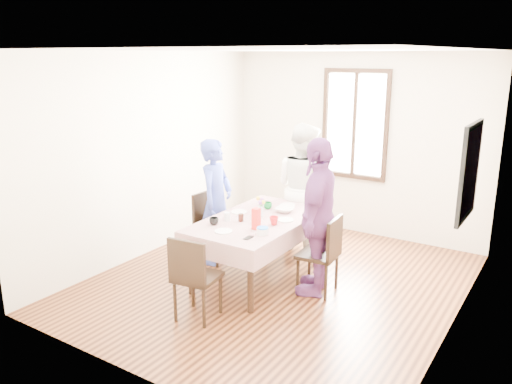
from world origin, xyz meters
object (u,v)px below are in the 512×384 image
Objects in this scene: chair_right at (318,254)px; chair_near at (197,276)px; person_far at (303,188)px; chair_far at (303,218)px; person_left at (216,202)px; person_right at (318,217)px; chair_left at (215,228)px; dining_table at (258,249)px.

chair_right and chair_near have the same top height.
chair_far is at bearing -71.47° from person_far.
chair_far is 0.56× the size of person_left.
person_right is at bearing 50.56° from chair_near.
person_left is (0.02, 0.00, 0.36)m from chair_left.
chair_far is (0.77, 1.00, 0.00)m from chair_left.
chair_near is at bearing -45.76° from person_right.
dining_table is 0.92m from person_right.
chair_right and chair_far have the same top height.
person_right is (0.75, -1.11, 0.44)m from chair_far.
chair_near reaches higher than dining_table.
dining_table is at bearing -99.92° from person_right.
chair_near is 0.56× the size of person_left.
person_far reaches higher than chair_far.
chair_left is at bearing 50.80° from chair_far.
chair_right is 0.51× the size of person_far.
person_far is at bearing -47.52° from person_left.
chair_near is (-0.77, -1.21, 0.00)m from chair_right.
chair_far is at bearing 90.00° from dining_table.
person_left is (-0.75, 0.16, 0.44)m from dining_table.
chair_far is 1.41m from person_right.
person_far is at bearing 90.00° from dining_table.
chair_left is at bearing 81.89° from chair_right.
chair_near is 0.51× the size of person_far.
dining_table is 1.85× the size of chair_near.
person_left is (-0.75, 1.32, 0.36)m from chair_near.
chair_near is 1.56m from person_left.
person_far reaches higher than dining_table.
dining_table is 1.85× the size of chair_left.
chair_right is 1.00× the size of chair_near.
dining_table is 0.95× the size of person_far.
chair_right is at bearing 3.90° from dining_table.
chair_left is 0.51× the size of person_far.
chair_left is 1.00× the size of chair_far.
person_right reaches higher than person_left.
chair_right is 1.00× the size of chair_far.
chair_right is 0.44m from person_right.
dining_table is at bearing 81.66° from chair_left.
chair_near is 0.51× the size of person_right.
chair_near is at bearing 143.26° from chair_right.
chair_left is 1.55m from chair_right.
person_left reaches higher than chair_near.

